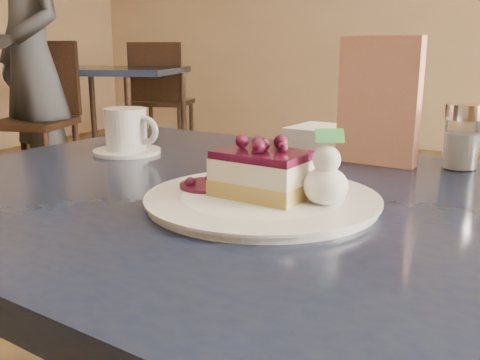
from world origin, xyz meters
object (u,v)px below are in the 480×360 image
at_px(bg_table_far_left, 112,163).
at_px(patron, 31,59).
at_px(main_table, 280,249).
at_px(cheesecake_slice, 262,174).
at_px(coffee_set, 127,133).
at_px(dessert_plate, 262,200).

height_order(bg_table_far_left, patron, patron).
distance_m(main_table, cheesecake_slice, 0.14).
height_order(main_table, coffee_set, coffee_set).
height_order(dessert_plate, coffee_set, coffee_set).
xyz_separation_m(bg_table_far_left, patron, (-0.03, -0.71, 0.84)).
bearing_deg(dessert_plate, main_table, 81.73).
bearing_deg(main_table, bg_table_far_left, 141.55).
height_order(main_table, dessert_plate, dessert_plate).
distance_m(cheesecake_slice, patron, 3.22).
bearing_deg(bg_table_far_left, main_table, -62.86).
bearing_deg(patron, bg_table_far_left, 106.62).
bearing_deg(patron, main_table, -18.82).
distance_m(dessert_plate, bg_table_far_left, 3.76).
bearing_deg(coffee_set, dessert_plate, -28.90).
xyz_separation_m(dessert_plate, bg_table_far_left, (-2.50, 2.71, -0.71)).
distance_m(main_table, dessert_plate, 0.10).
bearing_deg(coffee_set, patron, 140.10).
bearing_deg(main_table, coffee_set, 165.88).
distance_m(main_table, bg_table_far_left, 3.71).
bearing_deg(dessert_plate, bg_table_far_left, 132.64).
bearing_deg(cheesecake_slice, dessert_plate, -145.17).
relative_size(coffee_set, patron, 0.08).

